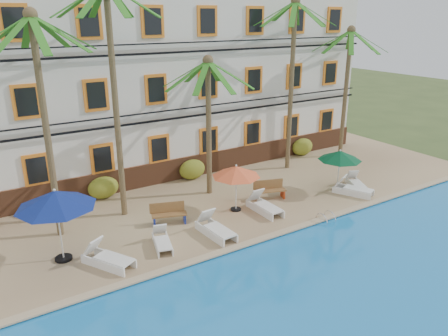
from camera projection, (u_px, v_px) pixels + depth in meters
ground at (262, 232)px, 18.63m from camera, size 100.00×100.00×0.00m
pool_deck at (203, 191)px, 22.57m from camera, size 30.00×12.00×0.25m
swimming_pool at (403, 322)px, 13.03m from camera, size 26.00×12.00×0.20m
pool_coping at (275, 234)px, 17.82m from camera, size 30.00×0.35×0.06m
hotel_building at (158, 78)px, 24.78m from camera, size 25.40×6.44×10.22m
palm_a at (42, 99)px, 16.06m from camera, size 4.35×4.35×8.78m
palm_b at (113, 75)px, 17.66m from camera, size 4.35×4.35×9.90m
palm_c at (208, 106)px, 20.61m from camera, size 4.35×4.35×6.79m
palm_d at (292, 64)px, 23.70m from camera, size 4.35×4.35×9.43m
palm_e at (347, 75)px, 26.21m from camera, size 4.35×4.35×7.92m
shrub_left at (103, 188)px, 21.24m from camera, size 1.50×0.90×1.10m
shrub_mid at (192, 169)px, 23.74m from camera, size 1.50×0.90×1.10m
shrub_right at (302, 147)px, 27.77m from camera, size 1.50×0.90×1.10m
umbrella_blue at (56, 199)px, 15.27m from camera, size 2.82×2.82×2.81m
umbrella_red at (236, 172)px, 19.50m from camera, size 2.21×2.21×2.22m
umbrella_green at (340, 156)px, 21.76m from camera, size 2.18×2.18×2.19m
lounger_a at (107, 257)px, 15.61m from camera, size 1.60×2.09×0.95m
lounger_b at (162, 241)px, 16.88m from camera, size 1.00×1.74×0.78m
lounger_c at (215, 228)px, 17.73m from camera, size 0.86×2.10×0.97m
lounger_d at (264, 205)px, 19.85m from camera, size 0.72×2.00×0.95m
lounger_e at (352, 189)px, 21.81m from camera, size 1.45×2.04×0.91m
lounger_f at (356, 183)px, 22.68m from camera, size 1.30×1.77×0.80m
bench_left at (169, 213)px, 18.72m from camera, size 1.57×0.94×0.93m
bench_right at (270, 189)px, 21.27m from camera, size 1.57×0.93×0.93m
pool_ladder at (326, 220)px, 19.14m from camera, size 0.54×0.74×0.74m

